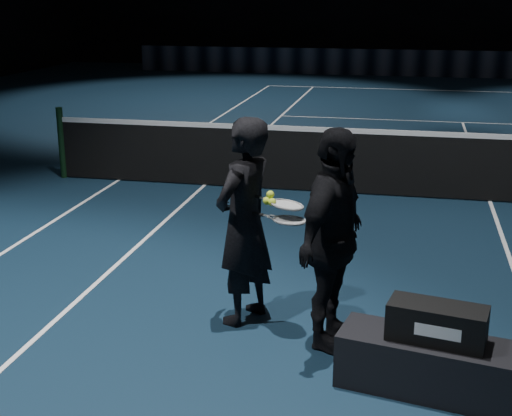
{
  "coord_description": "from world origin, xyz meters",
  "views": [
    {
      "loc": [
        -1.16,
        -9.94,
        2.78
      ],
      "look_at": [
        -2.35,
        -4.47,
        1.08
      ],
      "focal_mm": 50.0,
      "sensor_mm": 36.0,
      "label": 1
    }
  ],
  "objects": [
    {
      "name": "player_bench",
      "position": [
        -0.88,
        -5.21,
        0.2
      ],
      "size": [
        1.42,
        0.71,
        0.41
      ],
      "primitive_type": "cube",
      "rotation": [
        0.0,
        0.0,
        -0.19
      ],
      "color": "black",
      "rests_on": "floor"
    },
    {
      "name": "net_post_left",
      "position": [
        -6.4,
        0.0,
        0.55
      ],
      "size": [
        0.1,
        0.1,
        1.1
      ],
      "primitive_type": "cylinder",
      "color": "black",
      "rests_on": "floor"
    },
    {
      "name": "net_mesh",
      "position": [
        0.0,
        0.0,
        0.45
      ],
      "size": [
        12.8,
        0.02,
        0.86
      ],
      "primitive_type": "cube",
      "color": "black",
      "rests_on": "floor"
    },
    {
      "name": "court_lines",
      "position": [
        0.0,
        0.0,
        0.0
      ],
      "size": [
        10.98,
        23.78,
        0.01
      ],
      "primitive_type": null,
      "color": "white",
      "rests_on": "floor"
    },
    {
      "name": "racket_bag",
      "position": [
        -0.88,
        -5.21,
        0.54
      ],
      "size": [
        0.72,
        0.42,
        0.27
      ],
      "primitive_type": "cube",
      "rotation": [
        0.0,
        0.0,
        -0.19
      ],
      "color": "black",
      "rests_on": "player_bench"
    },
    {
      "name": "racket_lower",
      "position": [
        -2.07,
        -4.49,
        1.0
      ],
      "size": [
        0.71,
        0.45,
        0.03
      ],
      "primitive_type": null,
      "rotation": [
        0.0,
        0.0,
        -0.38
      ],
      "color": "black",
      "rests_on": "player_a"
    },
    {
      "name": "player_b",
      "position": [
        -1.7,
        -4.64,
        0.9
      ],
      "size": [
        0.72,
        1.14,
        1.81
      ],
      "primitive_type": "imported",
      "rotation": [
        0.0,
        0.0,
        1.28
      ],
      "color": "black",
      "rests_on": "floor"
    },
    {
      "name": "floor",
      "position": [
        0.0,
        0.0,
        0.0
      ],
      "size": [
        36.0,
        36.0,
        0.0
      ],
      "primitive_type": "plane",
      "color": "#0D2431",
      "rests_on": "ground"
    },
    {
      "name": "net_tape",
      "position": [
        0.0,
        0.0,
        0.92
      ],
      "size": [
        12.8,
        0.03,
        0.07
      ],
      "primitive_type": "cube",
      "color": "white",
      "rests_on": "net_mesh"
    },
    {
      "name": "racket_upper",
      "position": [
        -2.1,
        -4.43,
        1.11
      ],
      "size": [
        0.71,
        0.42,
        0.1
      ],
      "primitive_type": null,
      "rotation": [
        0.0,
        0.1,
        -0.31
      ],
      "color": "black",
      "rests_on": "player_b"
    },
    {
      "name": "player_a",
      "position": [
        -2.49,
        -4.32,
        0.9
      ],
      "size": [
        0.65,
        0.77,
        1.81
      ],
      "primitive_type": "imported",
      "rotation": [
        0.0,
        0.0,
        -1.97
      ],
      "color": "black",
      "rests_on": "floor"
    },
    {
      "name": "sponsor_backdrop",
      "position": [
        0.0,
        15.5,
        0.45
      ],
      "size": [
        22.0,
        0.15,
        0.9
      ],
      "primitive_type": "cube",
      "color": "black",
      "rests_on": "floor"
    },
    {
      "name": "tennis_balls",
      "position": [
        -2.25,
        -4.41,
        1.14
      ],
      "size": [
        0.12,
        0.1,
        0.12
      ],
      "primitive_type": null,
      "color": "#A3C329",
      "rests_on": "racket_upper"
    },
    {
      "name": "bag_signature",
      "position": [
        -0.88,
        -5.35,
        0.54
      ],
      "size": [
        0.31,
        0.06,
        0.09
      ],
      "primitive_type": "cube",
      "rotation": [
        0.0,
        0.0,
        -0.19
      ],
      "color": "white",
      "rests_on": "racket_bag"
    }
  ]
}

